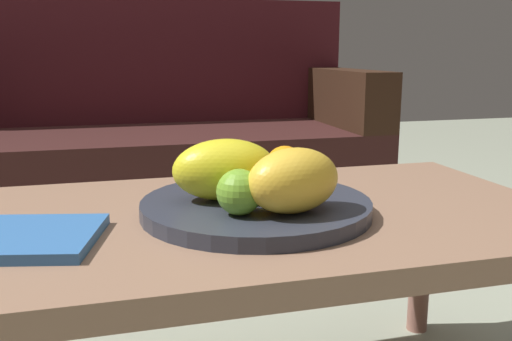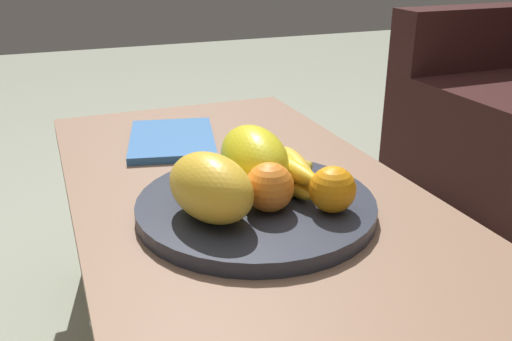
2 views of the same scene
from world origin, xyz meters
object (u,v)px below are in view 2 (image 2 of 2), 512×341
object	(u,v)px
coffee_table	(252,220)
banana_bunch	(290,173)
melon_large_front	(251,158)
orange_front	(333,189)
melon_smaller_beside	(211,187)
magazine	(172,139)
orange_left	(269,187)
apple_front	(201,175)
fruit_bowl	(256,206)

from	to	relation	value
coffee_table	banana_bunch	bearing A→B (deg)	46.94
melon_large_front	banana_bunch	world-z (taller)	melon_large_front
melon_large_front	banana_bunch	size ratio (longest dim) A/B	1.07
orange_front	banana_bunch	world-z (taller)	orange_front
melon_smaller_beside	banana_bunch	distance (m)	0.16
melon_smaller_beside	magazine	distance (m)	0.42
melon_large_front	orange_left	xyz separation A→B (m)	(0.09, -0.01, -0.01)
melon_smaller_beside	apple_front	world-z (taller)	melon_smaller_beside
banana_bunch	magazine	distance (m)	0.39
orange_left	apple_front	world-z (taller)	orange_left
melon_smaller_beside	banana_bunch	world-z (taller)	melon_smaller_beside
fruit_bowl	magazine	xyz separation A→B (m)	(-0.38, -0.05, -0.00)
magazine	fruit_bowl	bearing A→B (deg)	20.05
coffee_table	magazine	distance (m)	0.33
melon_large_front	orange_left	world-z (taller)	melon_large_front
apple_front	banana_bunch	distance (m)	0.15
melon_large_front	magazine	xyz separation A→B (m)	(-0.33, -0.06, -0.07)
melon_smaller_beside	apple_front	xyz separation A→B (m)	(-0.08, 0.01, -0.01)
coffee_table	apple_front	bearing A→B (deg)	-82.38
melon_large_front	melon_smaller_beside	bearing A→B (deg)	-48.59
fruit_bowl	melon_smaller_beside	distance (m)	0.11
fruit_bowl	apple_front	xyz separation A→B (m)	(-0.05, -0.08, 0.05)
apple_front	magazine	xyz separation A→B (m)	(-0.33, 0.03, -0.05)
orange_left	apple_front	distance (m)	0.12
coffee_table	fruit_bowl	world-z (taller)	fruit_bowl
fruit_bowl	melon_smaller_beside	xyz separation A→B (m)	(0.04, -0.09, 0.06)
orange_front	melon_large_front	bearing A→B (deg)	-147.85
orange_front	magazine	bearing A→B (deg)	-163.10
fruit_bowl	melon_large_front	size ratio (longest dim) A/B	2.21
fruit_bowl	orange_left	xyz separation A→B (m)	(0.04, 0.01, 0.05)
banana_bunch	apple_front	bearing A→B (deg)	-103.37
orange_front	apple_front	size ratio (longest dim) A/B	1.02
melon_large_front	apple_front	distance (m)	0.09
apple_front	magazine	distance (m)	0.34
fruit_bowl	banana_bunch	bearing A→B (deg)	101.26
coffee_table	melon_smaller_beside	world-z (taller)	melon_smaller_beside
coffee_table	melon_large_front	bearing A→B (deg)	-26.20
orange_front	orange_left	world-z (taller)	orange_left
apple_front	magazine	size ratio (longest dim) A/B	0.28
coffee_table	orange_left	size ratio (longest dim) A/B	15.59
orange_front	apple_front	distance (m)	0.21
magazine	melon_smaller_beside	bearing A→B (deg)	7.66
coffee_table	apple_front	distance (m)	0.14
coffee_table	magazine	bearing A→B (deg)	-168.84
melon_smaller_beside	magazine	size ratio (longest dim) A/B	0.63
coffee_table	melon_smaller_beside	size ratio (longest dim) A/B	7.55
fruit_bowl	orange_front	world-z (taller)	orange_front
fruit_bowl	apple_front	distance (m)	0.10
melon_smaller_beside	orange_front	distance (m)	0.19
coffee_table	apple_front	world-z (taller)	apple_front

